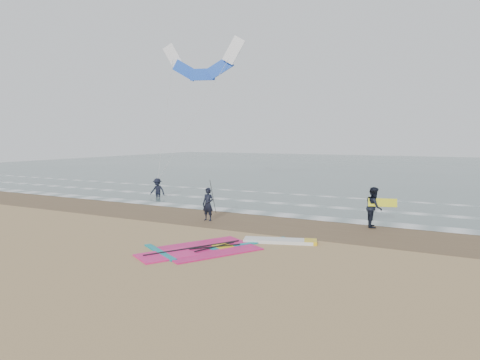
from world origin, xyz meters
The scene contains 11 objects.
ground centered at (0.00, 0.00, 0.00)m, with size 120.00×120.00×0.00m, color tan.
sea_water centered at (0.00, 48.00, 0.01)m, with size 120.00×80.00×0.02m, color #47605E.
wet_sand_band centered at (0.00, 6.00, 0.00)m, with size 120.00×5.00×0.01m, color brown.
foam_waterline centered at (0.00, 10.44, 0.03)m, with size 120.00×9.15×0.02m.
windsurf_rig centered at (0.46, 0.81, 0.04)m, with size 6.09×5.77×0.15m.
person_standing centered at (-3.06, 5.07, 0.85)m, with size 0.62×0.41×1.71m, color black.
person_walking centered at (4.80, 7.36, 0.97)m, with size 0.94×0.73×1.93m, color black.
person_wading centered at (-10.66, 10.59, 0.86)m, with size 1.11×0.64×1.72m, color black.
held_pole centered at (-2.76, 5.07, 1.25)m, with size 0.17×0.86×1.82m.
carried_kiteboard centered at (5.20, 7.26, 1.22)m, with size 1.30×0.51×0.39m.
surf_kite centered at (-8.29, 12.92, 9.44)m, with size 6.62×2.68×10.03m.
Camera 1 is at (8.36, -13.43, 4.30)m, focal length 32.00 mm.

